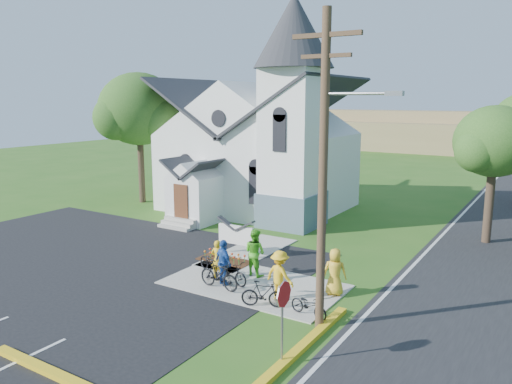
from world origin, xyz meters
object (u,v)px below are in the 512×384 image
Objects in this scene: bike_0 at (212,262)px; cyclist_1 at (255,252)px; cyclist_2 at (224,262)px; bike_1 at (219,275)px; utility_pole at (325,163)px; cyclist_0 at (218,259)px; stop_sign at (283,305)px; bike_3 at (263,294)px; church_sign at (236,235)px; cyclist_3 at (280,275)px; cyclist_4 at (335,272)px; bike_2 at (230,272)px; bike_4 at (309,305)px.

cyclist_1 reaches higher than bike_0.
cyclist_1 reaches higher than cyclist_2.
bike_1 is at bearing 91.34° from cyclist_1.
utility_pole is 6.11× the size of cyclist_0.
stop_sign reaches higher than bike_3.
cyclist_0 is (-5.44, 1.73, -4.53)m from utility_pole.
church_sign is at bearing 131.88° from stop_sign.
cyclist_3 reaches higher than church_sign.
cyclist_3 is 1.03× the size of cyclist_4.
church_sign is at bearing 41.69° from bike_2.
cyclist_3 is 1.84m from bike_4.
bike_0 is 0.96× the size of bike_2.
cyclist_2 is at bearing 8.30° from cyclist_3.
bike_4 is at bearing 146.39° from utility_pole.
church_sign is 0.89× the size of stop_sign.
bike_1 is (-0.36, -2.07, -0.43)m from cyclist_1.
cyclist_2 reaches higher than bike_4.
bike_2 is at bearing 88.14° from cyclist_1.
bike_4 is (4.08, -0.41, -0.16)m from bike_1.
bike_3 is at bearing -177.91° from cyclist_2.
cyclist_2 is at bearing 133.99° from cyclist_0.
bike_2 is at bearing -0.68° from cyclist_4.
bike_1 is at bearing 8.01° from cyclist_4.
bike_2 is 4.18m from cyclist_4.
stop_sign reaches higher than bike_0.
cyclist_4 is at bearing -126.28° from cyclist_3.
stop_sign is 1.34× the size of cyclist_3.
cyclist_1 is at bearing -19.91° from cyclist_4.
church_sign reaches higher than bike_1.
bike_1 is 4.10m from bike_4.
cyclist_2 is 1.02× the size of cyclist_4.
cyclist_3 is at bearing -76.98° from bike_1.
cyclist_3 is at bearing -31.18° from bike_3.
bike_4 is at bearing -87.77° from bike_0.
utility_pole is 5.55× the size of bike_2.
cyclist_4 is (-0.76, 5.40, -0.83)m from stop_sign.
cyclist_1 reaches higher than cyclist_0.
cyclist_2 is (0.60, -0.42, 0.10)m from cyclist_0.
bike_0 is 0.94× the size of cyclist_2.
utility_pole is 6.24× the size of bike_3.
cyclist_3 is at bearing -38.81° from church_sign.
bike_3 is at bearing -98.63° from bike_1.
cyclist_2 is (-4.91, 4.01, -0.81)m from stop_sign.
bike_1 is at bearing 18.74° from cyclist_3.
utility_pole is at bearing 87.90° from cyclist_4.
bike_0 is 1.59m from cyclist_2.
bike_0 is at bearing 77.23° from bike_2.
bike_0 is 5.70m from bike_4.
cyclist_0 is at bearing 42.70° from bike_3.
cyclist_4 is at bearing -179.39° from cyclist_0.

